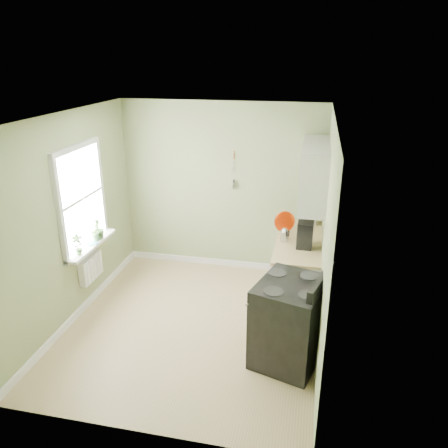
% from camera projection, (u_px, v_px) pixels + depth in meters
% --- Properties ---
extents(floor, '(3.20, 3.60, 0.02)m').
position_uv_depth(floor, '(193.00, 325.00, 5.78)').
color(floor, tan).
rests_on(floor, ground).
extents(ceiling, '(3.20, 3.60, 0.02)m').
position_uv_depth(ceiling, '(186.00, 116.00, 4.78)').
color(ceiling, white).
rests_on(ceiling, wall_back).
extents(wall_back, '(3.20, 0.02, 2.70)m').
position_uv_depth(wall_back, '(222.00, 188.00, 6.93)').
color(wall_back, '#8C9968').
rests_on(wall_back, floor).
extents(wall_left, '(0.02, 3.60, 2.70)m').
position_uv_depth(wall_left, '(69.00, 220.00, 5.59)').
color(wall_left, '#8C9968').
rests_on(wall_left, floor).
extents(wall_right, '(0.02, 3.60, 2.70)m').
position_uv_depth(wall_right, '(326.00, 241.00, 4.97)').
color(wall_right, '#8C9968').
rests_on(wall_right, floor).
extents(base_cabinets, '(0.60, 1.60, 0.87)m').
position_uv_depth(base_cabinets, '(298.00, 270.00, 6.27)').
color(base_cabinets, silver).
rests_on(base_cabinets, floor).
extents(countertop, '(0.64, 1.60, 0.04)m').
position_uv_depth(countertop, '(299.00, 241.00, 6.11)').
color(countertop, tan).
rests_on(countertop, base_cabinets).
extents(upper_cabinets, '(0.35, 1.40, 0.80)m').
position_uv_depth(upper_cabinets, '(314.00, 173.00, 5.82)').
color(upper_cabinets, silver).
rests_on(upper_cabinets, wall_right).
extents(window, '(0.06, 1.14, 1.44)m').
position_uv_depth(window, '(81.00, 199.00, 5.79)').
color(window, white).
rests_on(window, wall_left).
extents(window_sill, '(0.18, 1.14, 0.04)m').
position_uv_depth(window_sill, '(92.00, 245.00, 6.02)').
color(window_sill, white).
rests_on(window_sill, wall_left).
extents(radiator, '(0.12, 0.50, 0.35)m').
position_uv_depth(radiator, '(91.00, 268.00, 6.10)').
color(radiator, white).
rests_on(radiator, wall_left).
extents(wall_utensils, '(0.02, 0.14, 0.58)m').
position_uv_depth(wall_utensils, '(234.00, 176.00, 6.78)').
color(wall_utensils, tan).
rests_on(wall_utensils, wall_back).
extents(stove, '(0.92, 0.98, 1.12)m').
position_uv_depth(stove, '(290.00, 322.00, 4.96)').
color(stove, black).
rests_on(stove, floor).
extents(stand_mixer, '(0.28, 0.36, 0.40)m').
position_uv_depth(stand_mixer, '(308.00, 211.00, 6.70)').
color(stand_mixer, '#B2B2B7').
rests_on(stand_mixer, countertop).
extents(kettle, '(0.19, 0.11, 0.20)m').
position_uv_depth(kettle, '(284.00, 235.00, 6.03)').
color(kettle, silver).
rests_on(kettle, countertop).
extents(coffee_maker, '(0.21, 0.23, 0.36)m').
position_uv_depth(coffee_maker, '(305.00, 235.00, 5.82)').
color(coffee_maker, black).
rests_on(coffee_maker, countertop).
extents(red_tray, '(0.30, 0.17, 0.31)m').
position_uv_depth(red_tray, '(285.00, 222.00, 6.34)').
color(red_tray, red).
rests_on(red_tray, countertop).
extents(jar, '(0.07, 0.07, 0.07)m').
position_uv_depth(jar, '(282.00, 236.00, 6.15)').
color(jar, beige).
rests_on(jar, countertop).
extents(plant_a, '(0.19, 0.17, 0.29)m').
position_uv_depth(plant_a, '(77.00, 245.00, 5.63)').
color(plant_a, '#3F612F').
rests_on(plant_a, window_sill).
extents(plant_b, '(0.17, 0.19, 0.29)m').
position_uv_depth(plant_b, '(96.00, 230.00, 6.08)').
color(plant_b, '#3F612F').
rests_on(plant_b, window_sill).
extents(plant_c, '(0.19, 0.19, 0.31)m').
position_uv_depth(plant_c, '(98.00, 228.00, 6.13)').
color(plant_c, '#3F612F').
rests_on(plant_c, window_sill).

